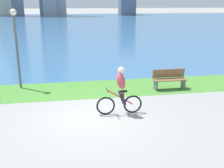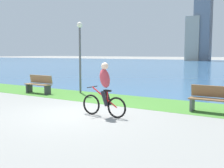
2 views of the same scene
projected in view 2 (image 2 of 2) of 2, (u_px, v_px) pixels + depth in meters
The scene contains 6 objects.
ground_plane at pixel (76, 114), 9.09m from camera, with size 300.00×300.00×0.00m, color gray.
grass_strip_bayside at pixel (124, 100), 11.71m from camera, with size 120.00×2.57×0.01m, color #478433.
cyclist_lead at pixel (104, 90), 8.61m from camera, with size 1.62×0.52×1.70m.
bench_near_path at pixel (39, 84), 13.71m from camera, with size 1.50×0.47×0.90m.
bench_far_along_path at pixel (212, 99), 9.22m from camera, with size 1.50×0.47×0.90m.
lamppost_tall at pixel (80, 46), 13.60m from camera, with size 0.28×0.28×3.51m.
Camera 2 is at (5.77, -6.91, 1.98)m, focal length 44.30 mm.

